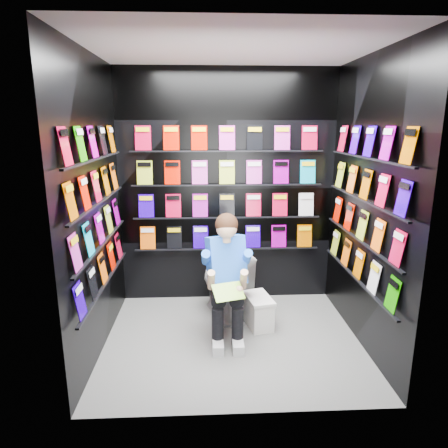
{
  "coord_description": "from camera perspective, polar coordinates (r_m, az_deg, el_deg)",
  "views": [
    {
      "loc": [
        -0.24,
        -3.42,
        2.0
      ],
      "look_at": [
        -0.07,
        0.15,
        1.11
      ],
      "focal_mm": 32.0,
      "sensor_mm": 36.0,
      "label": 1
    }
  ],
  "objects": [
    {
      "name": "reader",
      "position": [
        3.8,
        0.3,
        -5.34
      ],
      "size": [
        0.65,
        0.8,
        1.27
      ],
      "primitive_type": null,
      "rotation": [
        0.0,
        0.0,
        0.3
      ],
      "color": "blue",
      "rests_on": "toilet"
    },
    {
      "name": "ceiling",
      "position": [
        3.48,
        1.44,
        23.95
      ],
      "size": [
        2.4,
        2.4,
        0.0
      ],
      "primitive_type": "plane",
      "color": "white",
      "rests_on": "floor"
    },
    {
      "name": "wall_right",
      "position": [
        3.78,
        19.8,
        2.51
      ],
      "size": [
        0.04,
        2.0,
        2.6
      ],
      "primitive_type": "cube",
      "color": "black",
      "rests_on": "floor"
    },
    {
      "name": "floor",
      "position": [
        3.97,
        1.2,
        -16.23
      ],
      "size": [
        2.4,
        2.4,
        0.0
      ],
      "primitive_type": "plane",
      "color": "slate",
      "rests_on": "ground"
    },
    {
      "name": "wall_back",
      "position": [
        4.48,
        0.41,
        5.05
      ],
      "size": [
        2.4,
        0.04,
        2.6
      ],
      "primitive_type": "cube",
      "color": "black",
      "rests_on": "floor"
    },
    {
      "name": "wall_left",
      "position": [
        3.62,
        -18.02,
        2.18
      ],
      "size": [
        0.04,
        2.0,
        2.6
      ],
      "primitive_type": "cube",
      "color": "black",
      "rests_on": "floor"
    },
    {
      "name": "comics_back",
      "position": [
        4.45,
        0.43,
        5.05
      ],
      "size": [
        2.1,
        0.06,
        1.37
      ],
      "primitive_type": null,
      "color": "#C45D00",
      "rests_on": "wall_back"
    },
    {
      "name": "comics_left",
      "position": [
        3.61,
        -17.57,
        2.26
      ],
      "size": [
        0.06,
        1.7,
        1.37
      ],
      "primitive_type": null,
      "color": "#C45D00",
      "rests_on": "wall_left"
    },
    {
      "name": "toilet",
      "position": [
        4.29,
        0.02,
        -8.33
      ],
      "size": [
        0.62,
        0.84,
        0.73
      ],
      "primitive_type": "imported",
      "rotation": [
        0.0,
        0.0,
        3.44
      ],
      "color": "white",
      "rests_on": "floor"
    },
    {
      "name": "longbox",
      "position": [
        4.17,
        4.91,
        -12.43
      ],
      "size": [
        0.28,
        0.42,
        0.29
      ],
      "primitive_type": "cube",
      "rotation": [
        0.0,
        0.0,
        0.21
      ],
      "color": "silver",
      "rests_on": "floor"
    },
    {
      "name": "comics_right",
      "position": [
        3.77,
        19.38,
        2.59
      ],
      "size": [
        0.06,
        1.7,
        1.37
      ],
      "primitive_type": null,
      "color": "#C45D00",
      "rests_on": "wall_right"
    },
    {
      "name": "wall_front",
      "position": [
        2.53,
        2.9,
        -2.06
      ],
      "size": [
        2.4,
        0.04,
        2.6
      ],
      "primitive_type": "cube",
      "color": "black",
      "rests_on": "floor"
    },
    {
      "name": "held_comic",
      "position": [
        3.54,
        0.61,
        -9.65
      ],
      "size": [
        0.3,
        0.23,
        0.11
      ],
      "primitive_type": "cube",
      "rotation": [
        -0.96,
        0.0,
        0.3
      ],
      "color": "green",
      "rests_on": "reader"
    },
    {
      "name": "longbox_lid",
      "position": [
        4.11,
        4.95,
        -10.46
      ],
      "size": [
        0.31,
        0.44,
        0.03
      ],
      "primitive_type": "cube",
      "rotation": [
        0.0,
        0.0,
        0.21
      ],
      "color": "silver",
      "rests_on": "longbox"
    }
  ]
}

